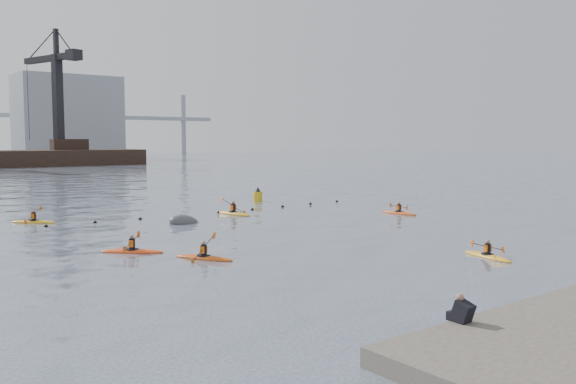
# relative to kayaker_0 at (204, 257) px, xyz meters

# --- Properties ---
(ground) EXTENTS (400.00, 400.00, 0.00)m
(ground) POSITION_rel_kayaker_0_xyz_m (5.39, -8.08, -0.09)
(ground) COLOR #384351
(ground) RESTS_ON ground
(float_line) EXTENTS (33.24, 0.73, 0.24)m
(float_line) POSITION_rel_kayaker_0_xyz_m (4.89, 14.45, -0.06)
(float_line) COLOR black
(float_line) RESTS_ON ground
(kayaker_0) EXTENTS (1.95, 2.86, 1.18)m
(kayaker_0) POSITION_rel_kayaker_0_xyz_m (0.00, 0.00, 0.00)
(kayaker_0) COLOR #BF4912
(kayaker_0) RESTS_ON ground
(kayaker_1) EXTENTS (1.94, 2.95, 0.98)m
(kayaker_1) POSITION_rel_kayaker_0_xyz_m (10.37, -7.55, -0.00)
(kayaker_1) COLOR orange
(kayaker_1) RESTS_ON ground
(kayaker_2) EXTENTS (2.64, 2.52, 0.99)m
(kayaker_2) POSITION_rel_kayaker_0_xyz_m (-1.90, 3.43, 0.00)
(kayaker_2) COLOR #EF4716
(kayaker_2) RESTS_ON ground
(kayaker_3) EXTENTS (2.42, 3.50, 1.46)m
(kayaker_3) POSITION_rel_kayaker_0_xyz_m (9.78, 12.83, 0.02)
(kayaker_3) COLOR orange
(kayaker_3) RESTS_ON ground
(kayaker_4) EXTENTS (2.06, 3.08, 0.97)m
(kayaker_4) POSITION_rel_kayaker_0_xyz_m (19.39, 5.87, 0.00)
(kayaker_4) COLOR #D55114
(kayaker_4) RESTS_ON ground
(kayaker_5) EXTENTS (2.56, 2.55, 1.13)m
(kayaker_5) POSITION_rel_kayaker_0_xyz_m (-2.68, 16.98, 0.00)
(kayaker_5) COLOR gold
(kayaker_5) RESTS_ON ground
(mooring_buoy) EXTENTS (2.41, 1.47, 1.48)m
(mooring_buoy) POSITION_rel_kayaker_0_xyz_m (4.89, 10.97, -0.09)
(mooring_buoy) COLOR #3B3D3F
(mooring_buoy) RESTS_ON ground
(nav_buoy) EXTENTS (0.78, 0.78, 1.42)m
(nav_buoy) POSITION_rel_kayaker_0_xyz_m (16.32, 19.14, 0.34)
(nav_buoy) COLOR #B78E12
(nav_buoy) RESTS_ON ground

